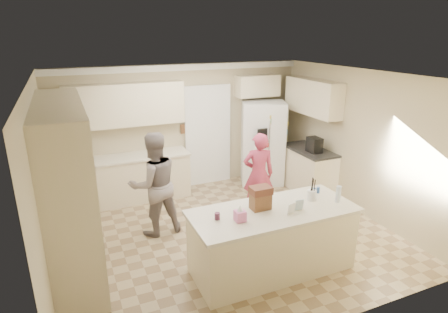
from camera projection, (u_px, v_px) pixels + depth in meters
name	position (u px, v px, depth m)	size (l,w,h in m)	color
floor	(227.00, 235.00, 6.21)	(5.20, 4.60, 0.02)	tan
ceiling	(227.00, 75.00, 5.38)	(5.20, 4.60, 0.02)	white
wall_back	(182.00, 128.00, 7.81)	(5.20, 0.02, 2.60)	#BFB089
wall_front	(319.00, 229.00, 3.78)	(5.20, 0.02, 2.60)	#BFB089
wall_left	(42.00, 187.00, 4.81)	(0.02, 4.60, 2.60)	#BFB089
wall_right	(359.00, 142.00, 6.78)	(0.02, 4.60, 2.60)	#BFB089
crown_back	(181.00, 68.00, 7.37)	(5.20, 0.08, 0.12)	white
pantry_bank	(68.00, 187.00, 5.14)	(0.60, 2.60, 2.35)	beige
back_base_cab	(133.00, 179.00, 7.37)	(2.20, 0.60, 0.88)	beige
back_countertop	(131.00, 157.00, 7.22)	(2.24, 0.63, 0.04)	beige
back_upper_cab	(126.00, 105.00, 7.02)	(2.20, 0.35, 0.80)	beige
doorway_opening	(208.00, 137.00, 8.07)	(0.90, 0.06, 2.10)	black
doorway_casing	(208.00, 137.00, 8.04)	(1.02, 0.03, 2.22)	white
wall_frame_upper	(183.00, 116.00, 7.70)	(0.15, 0.02, 0.20)	brown
wall_frame_lower	(184.00, 129.00, 7.78)	(0.15, 0.02, 0.20)	brown
refrigerator	(263.00, 143.00, 8.15)	(0.90, 0.70, 1.80)	white
fridge_seam	(271.00, 147.00, 7.84)	(0.01, 0.02, 1.78)	gray
fridge_dispenser	(262.00, 137.00, 7.67)	(0.22, 0.03, 0.35)	black
fridge_handle_l	(269.00, 141.00, 7.76)	(0.02, 0.02, 0.85)	silver
fridge_handle_r	(274.00, 140.00, 7.80)	(0.02, 0.02, 0.85)	silver
over_fridge_cab	(257.00, 86.00, 8.01)	(0.95, 0.35, 0.45)	beige
right_base_cab	(308.00, 171.00, 7.80)	(0.60, 1.20, 0.88)	beige
right_countertop	(309.00, 150.00, 7.65)	(0.63, 1.24, 0.04)	#2D2B28
right_upper_cab	(313.00, 97.00, 7.55)	(0.35, 1.50, 0.70)	beige
coffee_maker	(314.00, 145.00, 7.41)	(0.22, 0.28, 0.30)	black
island_base	(272.00, 241.00, 5.18)	(2.20, 0.90, 0.88)	beige
island_top	(273.00, 211.00, 5.04)	(2.28, 0.96, 0.05)	beige
utensil_crock	(312.00, 195.00, 5.30)	(0.13, 0.13, 0.15)	white
tissue_box	(240.00, 216.00, 4.71)	(0.13, 0.13, 0.14)	pink
tissue_plume	(240.00, 208.00, 4.68)	(0.08, 0.08, 0.08)	white
dollhouse_body	(260.00, 201.00, 5.03)	(0.26, 0.18, 0.22)	brown
dollhouse_roof	(261.00, 190.00, 4.98)	(0.28, 0.20, 0.10)	#592D1E
jam_jar	(217.00, 216.00, 4.76)	(0.07, 0.07, 0.09)	#59263F
greeting_card_a	(292.00, 208.00, 4.89)	(0.12, 0.01, 0.16)	white
greeting_card_b	(299.00, 205.00, 4.99)	(0.12, 0.01, 0.16)	silver
water_bottle	(338.00, 194.00, 5.22)	(0.07, 0.07, 0.24)	silver
shaker_salt	(314.00, 191.00, 5.52)	(0.05, 0.05, 0.09)	#3A63A3
shaker_pepper	(318.00, 190.00, 5.54)	(0.05, 0.05, 0.09)	#3A63A3
teen_boy	(154.00, 184.00, 6.03)	(0.84, 0.66, 1.73)	gray
teen_girl	(258.00, 174.00, 6.73)	(0.56, 0.37, 1.53)	#AD3040
fridge_magnets	(271.00, 147.00, 7.84)	(0.76, 0.02, 1.44)	tan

